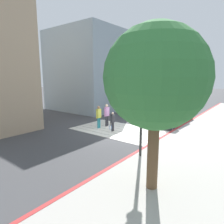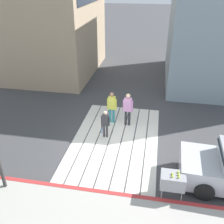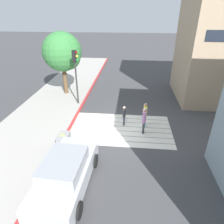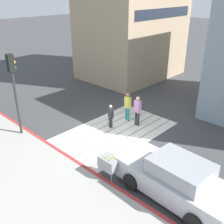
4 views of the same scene
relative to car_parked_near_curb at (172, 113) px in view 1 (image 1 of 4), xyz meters
The scene contains 12 objects.
ground_plane 5.31m from the car_parked_near_curb, 67.65° to the left, with size 120.00×120.00×0.00m, color #424244.
crosswalk_stripes 5.31m from the car_parked_near_curb, 67.65° to the left, with size 6.40×3.80×0.01m.
sidewalk_west 6.09m from the car_parked_near_curb, 126.47° to the left, with size 4.80×40.00×0.12m, color #ADA8A0.
curb_painted 5.07m from the car_parked_near_curb, 104.38° to the left, with size 0.16×40.00×0.13m, color #BC3333.
building_far_south 11.16m from the car_parked_near_curb, ahead, with size 8.00×7.04×8.82m.
car_parked_near_curb is the anchor object (origin of this frame).
traffic_light_corner 8.64m from the car_parked_near_curb, 100.92° to the left, with size 0.39×0.28×4.24m.
street_tree 11.08m from the car_parked_near_curb, 106.97° to the left, with size 3.20×3.20×5.32m.
tennis_ball_cart 2.62m from the car_parked_near_curb, 110.03° to the left, with size 0.56×0.80×1.02m.
pedestrian_adult_lead 5.65m from the car_parked_near_curb, 52.91° to the left, with size 0.24×0.50×1.72m.
pedestrian_adult_trailing 6.37m from the car_parked_near_curb, 56.51° to the left, with size 0.22×0.49×1.66m.
pedestrian_child_with_racket 5.80m from the car_parked_near_curb, 67.84° to the left, with size 0.28×0.41×1.35m.
Camera 1 is at (-7.83, 10.93, 3.73)m, focal length 31.30 mm.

